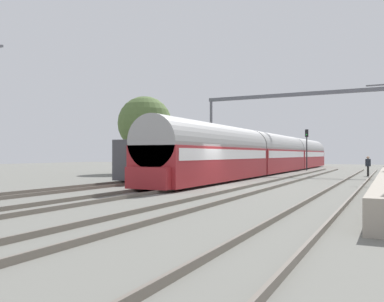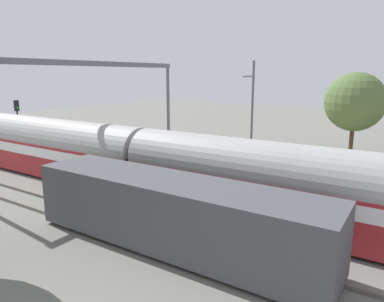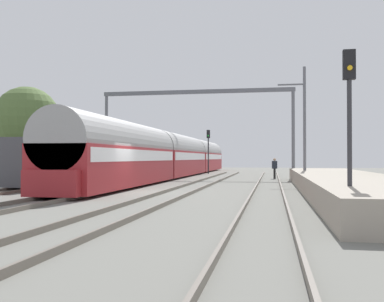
{
  "view_description": "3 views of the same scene",
  "coord_description": "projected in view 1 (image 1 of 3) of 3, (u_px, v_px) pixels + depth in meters",
  "views": [
    {
      "loc": [
        8.69,
        -21.93,
        1.89
      ],
      "look_at": [
        -2.16,
        0.13,
        2.09
      ],
      "focal_mm": 37.94,
      "sensor_mm": 36.0,
      "label": 1
    },
    {
      "loc": [
        -17.44,
        -1.69,
        6.99
      ],
      "look_at": [
        0.83,
        10.09,
        2.27
      ],
      "focal_mm": 33.32,
      "sensor_mm": 36.0,
      "label": 2
    },
    {
      "loc": [
        6.71,
        -21.68,
        1.75
      ],
      "look_at": [
        -1.08,
        21.41,
        2.43
      ],
      "focal_mm": 41.67,
      "sensor_mm": 36.0,
      "label": 3
    }
  ],
  "objects": [
    {
      "name": "freight_car",
      "position": [
        177.0,
        160.0,
        32.01
      ],
      "size": [
        2.8,
        13.0,
        2.7
      ],
      "color": "#47474C",
      "rests_on": "ground"
    },
    {
      "name": "ground",
      "position": [
        224.0,
        187.0,
        23.5
      ],
      "size": [
        120.0,
        120.0,
        0.0
      ],
      "primitive_type": "plane",
      "color": "slate"
    },
    {
      "name": "track_far_east",
      "position": [
        343.0,
        190.0,
        20.64
      ],
      "size": [
        1.52,
        60.0,
        0.16
      ],
      "color": "#696156",
      "rests_on": "ground"
    },
    {
      "name": "tree_west_background",
      "position": [
        145.0,
        123.0,
        40.66
      ],
      "size": [
        5.42,
        5.42,
        7.71
      ],
      "color": "#4C3826",
      "rests_on": "ground"
    },
    {
      "name": "catenary_gantry",
      "position": [
        291.0,
        113.0,
        39.33
      ],
      "size": [
        17.37,
        0.28,
        7.86
      ],
      "color": "slate",
      "rests_on": "ground"
    },
    {
      "name": "person_crossing",
      "position": [
        368.0,
        164.0,
        35.13
      ],
      "size": [
        0.45,
        0.34,
        1.73
      ],
      "rotation": [
        0.0,
        0.0,
        0.27
      ],
      "color": "black",
      "rests_on": "ground"
    },
    {
      "name": "track_far_west",
      "position": [
        132.0,
        182.0,
        26.36
      ],
      "size": [
        1.52,
        60.0,
        0.16
      ],
      "color": "#696156",
      "rests_on": "ground"
    },
    {
      "name": "track_west",
      "position": [
        191.0,
        184.0,
        24.45
      ],
      "size": [
        1.51,
        60.0,
        0.16
      ],
      "color": "#696156",
      "rests_on": "ground"
    },
    {
      "name": "passenger_train",
      "position": [
        275.0,
        154.0,
        42.14
      ],
      "size": [
        2.93,
        49.2,
        3.82
      ],
      "color": "maroon",
      "rests_on": "ground"
    },
    {
      "name": "track_east",
      "position": [
        261.0,
        187.0,
        22.55
      ],
      "size": [
        1.51,
        60.0,
        0.16
      ],
      "color": "#696156",
      "rests_on": "ground"
    },
    {
      "name": "railway_signal_far",
      "position": [
        307.0,
        144.0,
        47.79
      ],
      "size": [
        0.36,
        0.3,
        4.83
      ],
      "color": "#2D2D33",
      "rests_on": "ground"
    }
  ]
}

